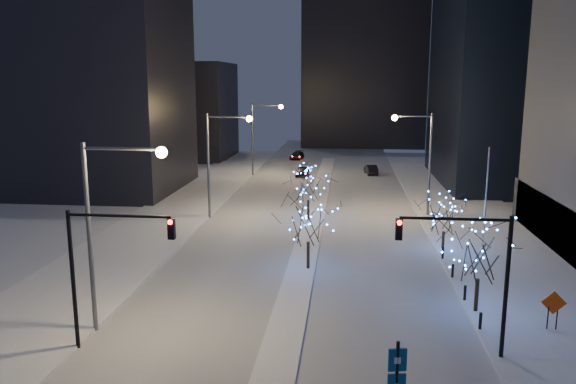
# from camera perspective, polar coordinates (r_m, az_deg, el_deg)

# --- Properties ---
(ground) EXTENTS (160.00, 160.00, 0.00)m
(ground) POSITION_cam_1_polar(r_m,az_deg,el_deg) (27.88, -0.95, -16.53)
(ground) COLOR silver
(ground) RESTS_ON ground
(road) EXTENTS (20.00, 130.00, 0.02)m
(road) POSITION_cam_1_polar(r_m,az_deg,el_deg) (60.96, 3.03, -1.09)
(road) COLOR silver
(road) RESTS_ON ground
(median) EXTENTS (2.00, 80.00, 0.15)m
(median) POSITION_cam_1_polar(r_m,az_deg,el_deg) (56.08, 2.76, -2.11)
(median) COLOR white
(median) RESTS_ON ground
(east_sidewalk) EXTENTS (10.00, 90.00, 0.15)m
(east_sidewalk) POSITION_cam_1_polar(r_m,az_deg,el_deg) (47.85, 20.35, -5.16)
(east_sidewalk) COLOR white
(east_sidewalk) RESTS_ON ground
(west_sidewalk) EXTENTS (8.00, 90.00, 0.15)m
(west_sidewalk) POSITION_cam_1_polar(r_m,az_deg,el_deg) (49.35, -14.44, -4.31)
(west_sidewalk) COLOR white
(west_sidewalk) RESTS_ON ground
(filler_west_near) EXTENTS (22.00, 18.00, 24.00)m
(filler_west_near) POSITION_cam_1_polar(r_m,az_deg,el_deg) (71.57, -19.97, 9.76)
(filler_west_near) COLOR black
(filler_west_near) RESTS_ON ground
(filler_west_far) EXTENTS (18.00, 16.00, 16.00)m
(filler_west_far) POSITION_cam_1_polar(r_m,az_deg,el_deg) (98.97, -11.16, 8.11)
(filler_west_far) COLOR black
(filler_west_far) RESTS_ON ground
(horizon_block) EXTENTS (24.00, 14.00, 42.00)m
(horizon_block) POSITION_cam_1_polar(r_m,az_deg,el_deg) (116.80, 7.73, 15.04)
(horizon_block) COLOR black
(horizon_block) RESTS_ON ground
(street_lamp_w_near) EXTENTS (4.40, 0.56, 10.00)m
(street_lamp_w_near) POSITION_cam_1_polar(r_m,az_deg,el_deg) (29.78, -17.85, -1.91)
(street_lamp_w_near) COLOR #595E66
(street_lamp_w_near) RESTS_ON ground
(street_lamp_w_mid) EXTENTS (4.40, 0.56, 10.00)m
(street_lamp_w_mid) POSITION_cam_1_polar(r_m,az_deg,el_deg) (53.26, -7.03, 4.13)
(street_lamp_w_mid) COLOR #595E66
(street_lamp_w_mid) RESTS_ON ground
(street_lamp_w_far) EXTENTS (4.40, 0.56, 10.00)m
(street_lamp_w_far) POSITION_cam_1_polar(r_m,az_deg,el_deg) (77.69, -2.88, 6.41)
(street_lamp_w_far) COLOR #595E66
(street_lamp_w_far) RESTS_ON ground
(street_lamp_east) EXTENTS (3.90, 0.56, 10.00)m
(street_lamp_east) POSITION_cam_1_polar(r_m,az_deg,el_deg) (55.33, 13.34, 4.13)
(street_lamp_east) COLOR #595E66
(street_lamp_east) RESTS_ON ground
(traffic_signal_west) EXTENTS (5.26, 0.43, 7.00)m
(traffic_signal_west) POSITION_cam_1_polar(r_m,az_deg,el_deg) (28.26, -18.33, -6.28)
(traffic_signal_west) COLOR black
(traffic_signal_west) RESTS_ON ground
(traffic_signal_east) EXTENTS (5.26, 0.43, 7.00)m
(traffic_signal_east) POSITION_cam_1_polar(r_m,az_deg,el_deg) (27.42, 18.31, -6.81)
(traffic_signal_east) COLOR black
(traffic_signal_east) RESTS_ON ground
(flagpoles) EXTENTS (1.35, 2.60, 8.00)m
(flagpoles) POSITION_cam_1_polar(r_m,az_deg,el_deg) (43.77, 19.57, -0.22)
(flagpoles) COLOR silver
(flagpoles) RESTS_ON east_sidewalk
(bollards) EXTENTS (0.16, 12.16, 0.90)m
(bollards) POSITION_cam_1_polar(r_m,az_deg,el_deg) (37.34, 16.93, -8.66)
(bollards) COLOR black
(bollards) RESTS_ON east_sidewalk
(car_near) EXTENTS (1.78, 4.02, 1.35)m
(car_near) POSITION_cam_1_polar(r_m,az_deg,el_deg) (77.67, 1.46, 2.09)
(car_near) COLOR black
(car_near) RESTS_ON ground
(car_mid) EXTENTS (2.00, 4.22, 1.34)m
(car_mid) POSITION_cam_1_polar(r_m,az_deg,el_deg) (80.51, 8.42, 2.29)
(car_mid) COLOR black
(car_mid) RESTS_ON ground
(car_far) EXTENTS (2.43, 4.59, 1.27)m
(car_far) POSITION_cam_1_polar(r_m,az_deg,el_deg) (95.07, 0.92, 3.74)
(car_far) COLOR black
(car_far) RESTS_ON ground
(holiday_tree_median_near) EXTENTS (5.58, 5.58, 5.52)m
(holiday_tree_median_near) POSITION_cam_1_polar(r_m,az_deg,el_deg) (38.55, 2.08, -2.74)
(holiday_tree_median_near) COLOR black
(holiday_tree_median_near) RESTS_ON median
(holiday_tree_median_far) EXTENTS (4.58, 4.58, 5.01)m
(holiday_tree_median_far) POSITION_cam_1_polar(r_m,az_deg,el_deg) (52.80, 2.09, 0.73)
(holiday_tree_median_far) COLOR black
(holiday_tree_median_far) RESTS_ON median
(holiday_tree_plaza_near) EXTENTS (4.59, 4.59, 5.28)m
(holiday_tree_plaza_near) POSITION_cam_1_polar(r_m,az_deg,el_deg) (33.18, 18.87, -5.87)
(holiday_tree_plaza_near) COLOR black
(holiday_tree_plaza_near) RESTS_ON east_sidewalk
(holiday_tree_plaza_far) EXTENTS (4.62, 4.62, 4.37)m
(holiday_tree_plaza_far) POSITION_cam_1_polar(r_m,az_deg,el_deg) (45.09, 15.62, -2.19)
(holiday_tree_plaza_far) COLOR black
(holiday_tree_plaza_far) RESTS_ON east_sidewalk
(wayfinding_sign) EXTENTS (0.68, 0.20, 3.80)m
(wayfinding_sign) POSITION_cam_1_polar(r_m,az_deg,el_deg) (21.84, 10.98, -18.18)
(wayfinding_sign) COLOR black
(wayfinding_sign) RESTS_ON ground
(construction_sign) EXTENTS (1.29, 0.14, 2.12)m
(construction_sign) POSITION_cam_1_polar(r_m,az_deg,el_deg) (32.94, 25.36, -10.45)
(construction_sign) COLOR black
(construction_sign) RESTS_ON east_sidewalk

